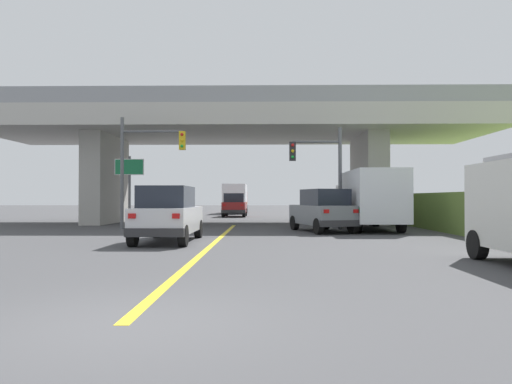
{
  "coord_description": "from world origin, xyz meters",
  "views": [
    {
      "loc": [
        1.79,
        -6.01,
        1.59
      ],
      "look_at": [
        1.44,
        13.67,
        1.85
      ],
      "focal_mm": 33.93,
      "sensor_mm": 36.0,
      "label": 1
    }
  ],
  "objects_px": {
    "suv_crossing": "(323,211)",
    "semi_truck_distant": "(236,198)",
    "suv_lead": "(168,214)",
    "sedan_oncoming": "(235,205)",
    "traffic_signal_farside": "(143,158)",
    "traffic_signal_nearside": "(322,166)",
    "box_truck": "(369,199)",
    "highway_sign": "(129,175)"
  },
  "relations": [
    {
      "from": "suv_crossing",
      "to": "semi_truck_distant",
      "type": "relative_size",
      "value": 0.66
    },
    {
      "from": "suv_lead",
      "to": "suv_crossing",
      "type": "height_order",
      "value": "same"
    },
    {
      "from": "sedan_oncoming",
      "to": "traffic_signal_farside",
      "type": "xyz_separation_m",
      "value": [
        -3.7,
        -16.98,
        2.66
      ]
    },
    {
      "from": "suv_lead",
      "to": "semi_truck_distant",
      "type": "height_order",
      "value": "semi_truck_distant"
    },
    {
      "from": "traffic_signal_nearside",
      "to": "semi_truck_distant",
      "type": "relative_size",
      "value": 0.73
    },
    {
      "from": "traffic_signal_farside",
      "to": "semi_truck_distant",
      "type": "relative_size",
      "value": 0.83
    },
    {
      "from": "suv_lead",
      "to": "traffic_signal_farside",
      "type": "distance_m",
      "value": 8.34
    },
    {
      "from": "suv_lead",
      "to": "box_truck",
      "type": "xyz_separation_m",
      "value": [
        8.8,
        7.0,
        0.55
      ]
    },
    {
      "from": "suv_lead",
      "to": "sedan_oncoming",
      "type": "relative_size",
      "value": 1.05
    },
    {
      "from": "suv_crossing",
      "to": "highway_sign",
      "type": "bearing_deg",
      "value": 140.94
    },
    {
      "from": "traffic_signal_nearside",
      "to": "semi_truck_distant",
      "type": "xyz_separation_m",
      "value": [
        -5.96,
        26.34,
        -1.63
      ]
    },
    {
      "from": "suv_crossing",
      "to": "traffic_signal_farside",
      "type": "bearing_deg",
      "value": 152.16
    },
    {
      "from": "traffic_signal_farside",
      "to": "sedan_oncoming",
      "type": "bearing_deg",
      "value": 77.71
    },
    {
      "from": "traffic_signal_nearside",
      "to": "highway_sign",
      "type": "distance_m",
      "value": 11.11
    },
    {
      "from": "suv_crossing",
      "to": "sedan_oncoming",
      "type": "height_order",
      "value": "same"
    },
    {
      "from": "semi_truck_distant",
      "to": "traffic_signal_nearside",
      "type": "bearing_deg",
      "value": -77.26
    },
    {
      "from": "suv_crossing",
      "to": "suv_lead",
      "type": "bearing_deg",
      "value": -154.74
    },
    {
      "from": "suv_crossing",
      "to": "traffic_signal_farside",
      "type": "xyz_separation_m",
      "value": [
        -9.06,
        1.93,
        2.67
      ]
    },
    {
      "from": "traffic_signal_nearside",
      "to": "traffic_signal_farside",
      "type": "bearing_deg",
      "value": 176.55
    },
    {
      "from": "traffic_signal_nearside",
      "to": "suv_crossing",
      "type": "bearing_deg",
      "value": -95.84
    },
    {
      "from": "suv_crossing",
      "to": "traffic_signal_nearside",
      "type": "xyz_separation_m",
      "value": [
        0.14,
        1.38,
        2.22
      ]
    },
    {
      "from": "box_truck",
      "to": "semi_truck_distant",
      "type": "relative_size",
      "value": 1.06
    },
    {
      "from": "suv_lead",
      "to": "traffic_signal_farside",
      "type": "relative_size",
      "value": 0.83
    },
    {
      "from": "highway_sign",
      "to": "semi_truck_distant",
      "type": "bearing_deg",
      "value": 78.57
    },
    {
      "from": "semi_truck_distant",
      "to": "highway_sign",
      "type": "bearing_deg",
      "value": -101.43
    },
    {
      "from": "sedan_oncoming",
      "to": "semi_truck_distant",
      "type": "bearing_deg",
      "value": 92.98
    },
    {
      "from": "suv_crossing",
      "to": "box_truck",
      "type": "bearing_deg",
      "value": 15.54
    },
    {
      "from": "suv_crossing",
      "to": "semi_truck_distant",
      "type": "distance_m",
      "value": 28.33
    },
    {
      "from": "sedan_oncoming",
      "to": "traffic_signal_farside",
      "type": "distance_m",
      "value": 17.58
    },
    {
      "from": "suv_lead",
      "to": "highway_sign",
      "type": "distance_m",
      "value": 11.01
    },
    {
      "from": "highway_sign",
      "to": "sedan_oncoming",
      "type": "bearing_deg",
      "value": 70.32
    },
    {
      "from": "box_truck",
      "to": "traffic_signal_nearside",
      "type": "height_order",
      "value": "traffic_signal_nearside"
    },
    {
      "from": "box_truck",
      "to": "traffic_signal_farside",
      "type": "height_order",
      "value": "traffic_signal_farside"
    },
    {
      "from": "highway_sign",
      "to": "traffic_signal_farside",
      "type": "bearing_deg",
      "value": -60.69
    },
    {
      "from": "box_truck",
      "to": "sedan_oncoming",
      "type": "bearing_deg",
      "value": 114.4
    },
    {
      "from": "box_truck",
      "to": "highway_sign",
      "type": "distance_m",
      "value": 13.44
    },
    {
      "from": "suv_crossing",
      "to": "box_truck",
      "type": "xyz_separation_m",
      "value": [
        2.53,
        1.54,
        0.56
      ]
    },
    {
      "from": "box_truck",
      "to": "highway_sign",
      "type": "height_order",
      "value": "highway_sign"
    },
    {
      "from": "suv_lead",
      "to": "suv_crossing",
      "type": "distance_m",
      "value": 8.32
    },
    {
      "from": "traffic_signal_farside",
      "to": "semi_truck_distant",
      "type": "bearing_deg",
      "value": 82.84
    },
    {
      "from": "sedan_oncoming",
      "to": "highway_sign",
      "type": "bearing_deg",
      "value": -109.68
    },
    {
      "from": "suv_crossing",
      "to": "semi_truck_distant",
      "type": "xyz_separation_m",
      "value": [
        -5.82,
        27.72,
        0.59
      ]
    }
  ]
}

